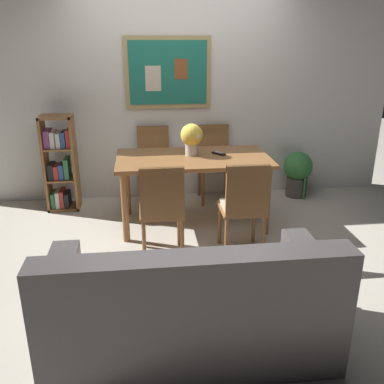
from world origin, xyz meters
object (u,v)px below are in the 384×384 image
(dining_chair_near_left, at_px, (162,205))
(flower_vase, at_px, (192,137))
(dining_chair_far_left, at_px, (154,159))
(leather_couch, at_px, (190,310))
(bookshelf, at_px, (60,165))
(dining_chair_near_right, at_px, (244,202))
(dining_table, at_px, (193,166))
(tv_remote, at_px, (219,153))
(dining_chair_far_right, at_px, (214,157))
(potted_ivy, at_px, (298,172))

(dining_chair_near_left, distance_m, flower_vase, 0.99)
(dining_chair_far_left, height_order, leather_couch, dining_chair_far_left)
(bookshelf, bearing_deg, leather_couch, -65.05)
(dining_chair_near_left, relative_size, dining_chair_near_right, 1.00)
(dining_table, xyz_separation_m, bookshelf, (-1.47, 0.61, -0.12))
(dining_chair_near_left, bearing_deg, tv_remote, 51.20)
(leather_couch, bearing_deg, flower_vase, 82.98)
(dining_chair_near_left, height_order, dining_chair_far_left, same)
(dining_chair_far_right, distance_m, potted_ivy, 1.08)
(dining_table, relative_size, dining_chair_near_left, 1.74)
(dining_chair_far_left, bearing_deg, tv_remote, -45.84)
(dining_table, distance_m, tv_remote, 0.30)
(dining_chair_far_right, bearing_deg, flower_vase, -118.01)
(dining_chair_far_left, relative_size, leather_couch, 0.51)
(dining_chair_near_left, bearing_deg, dining_chair_far_left, 90.78)
(dining_table, bearing_deg, flower_vase, 95.44)
(flower_vase, height_order, tv_remote, flower_vase)
(dining_chair_near_left, bearing_deg, bookshelf, 128.97)
(dining_chair_far_left, bearing_deg, dining_chair_near_right, -63.37)
(flower_vase, distance_m, tv_remote, 0.34)
(dining_chair_far_right, xyz_separation_m, tv_remote, (-0.07, -0.69, 0.23))
(flower_vase, relative_size, tv_remote, 2.29)
(tv_remote, bearing_deg, dining_chair_near_right, -83.79)
(dining_chair_near_right, bearing_deg, dining_table, 115.67)
(dining_chair_far_left, height_order, bookshelf, bookshelf)
(leather_couch, relative_size, potted_ivy, 3.14)
(dining_table, distance_m, dining_chair_far_left, 0.85)
(dining_table, distance_m, dining_chair_near_right, 0.86)
(dining_chair_far_right, height_order, leather_couch, dining_chair_far_right)
(dining_chair_near_left, xyz_separation_m, bookshelf, (-1.10, 1.36, 0.00))
(potted_ivy, xyz_separation_m, tv_remote, (-1.13, -0.63, 0.44))
(potted_ivy, bearing_deg, flower_vase, -156.70)
(dining_chair_far_left, bearing_deg, potted_ivy, -1.96)
(flower_vase, bearing_deg, bookshelf, 159.86)
(dining_table, bearing_deg, potted_ivy, 25.88)
(dining_chair_far_right, relative_size, bookshelf, 0.82)
(dining_chair_far_right, relative_size, dining_chair_near_right, 1.00)
(dining_chair_far_left, xyz_separation_m, tv_remote, (0.67, -0.69, 0.23))
(dining_table, distance_m, flower_vase, 0.30)
(dining_table, bearing_deg, tv_remote, 11.44)
(bookshelf, bearing_deg, flower_vase, -20.14)
(dining_chair_near_left, distance_m, potted_ivy, 2.29)
(bookshelf, height_order, potted_ivy, bookshelf)
(dining_chair_near_right, relative_size, flower_vase, 2.75)
(dining_chair_near_right, bearing_deg, potted_ivy, 54.36)
(dining_chair_near_left, relative_size, dining_chair_far_left, 1.00)
(dining_table, bearing_deg, leather_couch, -97.48)
(dining_chair_near_left, relative_size, tv_remote, 6.29)
(dining_table, height_order, dining_chair_far_right, dining_chair_far_right)
(leather_couch, bearing_deg, tv_remote, 75.20)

